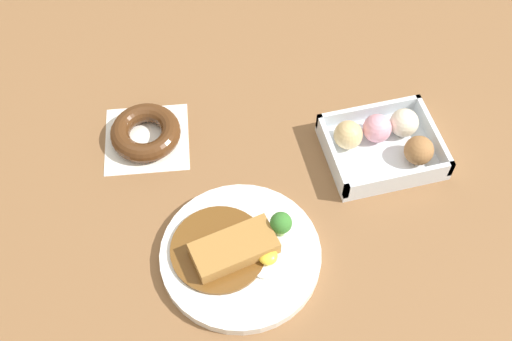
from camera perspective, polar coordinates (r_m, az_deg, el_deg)
ground_plane at (r=1.01m, az=3.50°, el=-2.90°), size 1.60×1.60×0.00m
curry_plate at (r=0.95m, az=-1.47°, el=-7.39°), size 0.24×0.24×0.06m
donut_box at (r=1.07m, az=11.39°, el=2.50°), size 0.18×0.15×0.06m
chocolate_ring_donut at (r=1.08m, az=-9.84°, el=3.32°), size 0.16×0.16×0.03m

